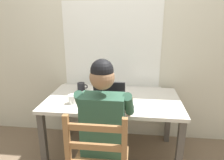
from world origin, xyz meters
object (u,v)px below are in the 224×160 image
computer_mouse (131,107)px  coffee_mug_white (73,99)px  seated_person (105,121)px  desk (113,106)px  laptop (108,99)px  coffee_mug_dark (81,87)px  book_stack_main (105,91)px

computer_mouse → coffee_mug_white: 0.59m
seated_person → coffee_mug_white: bearing=140.8°
seated_person → computer_mouse: bearing=47.2°
desk → laptop: (-0.03, -0.16, 0.14)m
computer_mouse → coffee_mug_dark: 0.75m
computer_mouse → book_stack_main: bearing=127.6°
desk → laptop: laptop is taller
desk → coffee_mug_white: (-0.39, -0.18, 0.13)m
desk → laptop: size_ratio=4.30×
desk → computer_mouse: 0.33m
desk → seated_person: (-0.02, -0.48, 0.07)m
desk → coffee_mug_white: size_ratio=11.46×
coffee_mug_white → book_stack_main: (0.28, 0.33, -0.02)m
seated_person → coffee_mug_dark: (-0.38, 0.68, 0.07)m
computer_mouse → coffee_mug_white: (-0.59, 0.07, 0.03)m
laptop → book_stack_main: 0.33m
computer_mouse → book_stack_main: 0.50m
seated_person → laptop: bearing=92.7°
desk → book_stack_main: bearing=124.3°
laptop → computer_mouse: (0.23, -0.08, -0.03)m
seated_person → laptop: (-0.02, 0.32, 0.07)m
desk → coffee_mug_dark: 0.47m
computer_mouse → coffee_mug_white: size_ratio=0.81×
laptop → coffee_mug_white: 0.35m
seated_person → coffee_mug_white: 0.48m
laptop → book_stack_main: bearing=103.0°
seated_person → computer_mouse: seated_person is taller
seated_person → laptop: seated_person is taller
laptop → coffee_mug_dark: 0.51m
seated_person → laptop: size_ratio=3.80×
coffee_mug_white → coffee_mug_dark: size_ratio=0.99×
coffee_mug_white → seated_person: bearing=-39.2°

